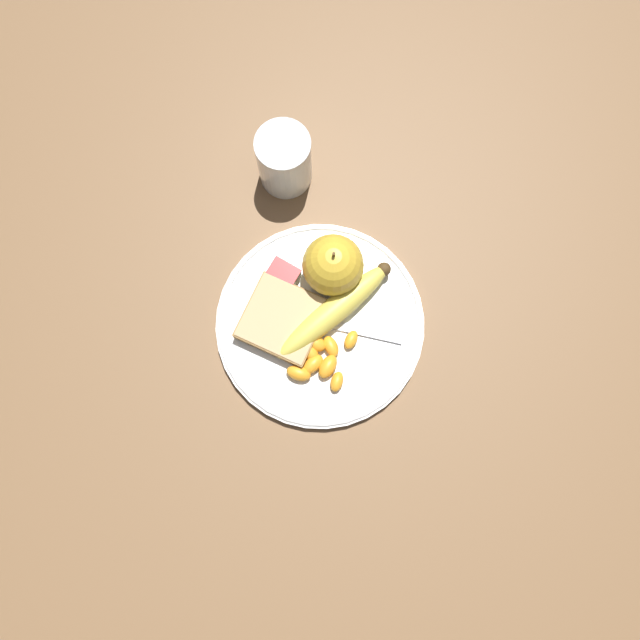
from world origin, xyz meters
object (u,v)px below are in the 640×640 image
at_px(apple, 333,265).
at_px(banana, 335,310).
at_px(juice_glass, 284,161).
at_px(plate, 320,324).
at_px(jam_packet, 283,275).
at_px(bread_slice, 283,320).
at_px(fork, 326,323).

relative_size(apple, banana, 0.47).
relative_size(juice_glass, banana, 0.50).
bearing_deg(plate, apple, -73.51).
bearing_deg(jam_packet, banana, 174.89).
xyz_separation_m(plate, jam_packet, (0.07, -0.03, 0.01)).
relative_size(bread_slice, jam_packet, 2.74).
distance_m(plate, fork, 0.01).
relative_size(apple, fork, 0.52).
height_order(banana, bread_slice, banana).
bearing_deg(apple, bread_slice, 75.59).
bearing_deg(apple, banana, 123.32).
relative_size(plate, bread_slice, 2.55).
height_order(bread_slice, jam_packet, same).
height_order(bread_slice, fork, bread_slice).
bearing_deg(bread_slice, juice_glass, -59.93).
distance_m(plate, bread_slice, 0.05).
bearing_deg(fork, banana, -116.45).
distance_m(juice_glass, jam_packet, 0.15).
height_order(plate, fork, fork).
xyz_separation_m(apple, bread_slice, (0.02, 0.09, -0.03)).
bearing_deg(plate, fork, -151.64).
xyz_separation_m(apple, jam_packet, (0.05, 0.04, -0.03)).
bearing_deg(juice_glass, banana, 138.65).
bearing_deg(bread_slice, plate, -152.35).
height_order(juice_glass, fork, juice_glass).
bearing_deg(bread_slice, fork, -152.25).
relative_size(apple, jam_packet, 2.26).
bearing_deg(juice_glass, apple, 143.73).
bearing_deg(fork, jam_packet, -35.18).
xyz_separation_m(apple, banana, (-0.03, 0.04, -0.02)).
distance_m(banana, fork, 0.02).
bearing_deg(fork, apple, -84.58).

